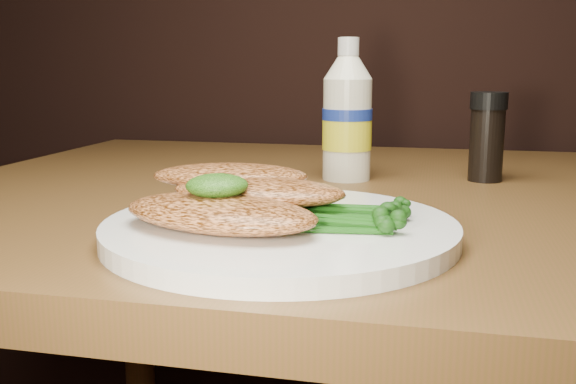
# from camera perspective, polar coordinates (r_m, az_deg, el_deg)

# --- Properties ---
(plate) EXTENTS (0.30, 0.30, 0.02)m
(plate) POSITION_cam_1_polar(r_m,az_deg,el_deg) (0.55, -0.69, -3.31)
(plate) COLOR white
(plate) RESTS_ON dining_table
(chicken_front) EXTENTS (0.18, 0.12, 0.03)m
(chicken_front) POSITION_cam_1_polar(r_m,az_deg,el_deg) (0.52, -6.02, -1.83)
(chicken_front) COLOR #C97540
(chicken_front) RESTS_ON plate
(chicken_mid) EXTENTS (0.16, 0.08, 0.02)m
(chicken_mid) POSITION_cam_1_polar(r_m,az_deg,el_deg) (0.56, -2.60, 0.06)
(chicken_mid) COLOR #C97540
(chicken_mid) RESTS_ON plate
(chicken_back) EXTENTS (0.15, 0.09, 0.02)m
(chicken_back) POSITION_cam_1_polar(r_m,az_deg,el_deg) (0.60, -5.09, 1.41)
(chicken_back) COLOR #C97540
(chicken_back) RESTS_ON plate
(pesto_front) EXTENTS (0.06, 0.06, 0.02)m
(pesto_front) POSITION_cam_1_polar(r_m,az_deg,el_deg) (0.52, -6.23, 0.55)
(pesto_front) COLOR black
(pesto_front) RESTS_ON chicken_front
(broccolini_bundle) EXTENTS (0.14, 0.12, 0.02)m
(broccolini_bundle) POSITION_cam_1_polar(r_m,az_deg,el_deg) (0.54, 4.04, -1.63)
(broccolini_bundle) COLOR #195312
(broccolini_bundle) RESTS_ON plate
(mayo_bottle) EXTENTS (0.07, 0.07, 0.18)m
(mayo_bottle) POSITION_cam_1_polar(r_m,az_deg,el_deg) (0.82, 5.22, 7.19)
(mayo_bottle) COLOR white
(mayo_bottle) RESTS_ON dining_table
(pepper_grinder) EXTENTS (0.06, 0.06, 0.11)m
(pepper_grinder) POSITION_cam_1_polar(r_m,az_deg,el_deg) (0.85, 17.01, 4.62)
(pepper_grinder) COLOR black
(pepper_grinder) RESTS_ON dining_table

